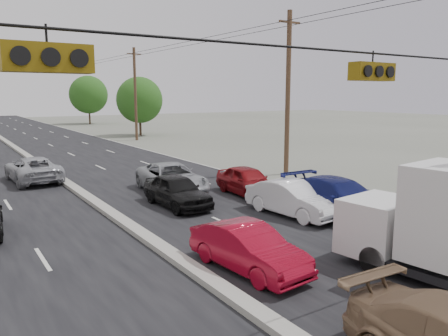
# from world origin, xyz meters

# --- Properties ---
(road_surface) EXTENTS (20.00, 160.00, 0.02)m
(road_surface) POSITION_xyz_m (0.00, 30.00, 0.00)
(road_surface) COLOR black
(road_surface) RESTS_ON ground
(center_median) EXTENTS (0.50, 160.00, 0.20)m
(center_median) POSITION_xyz_m (0.00, 30.00, 0.10)
(center_median) COLOR gray
(center_median) RESTS_ON ground
(utility_pole_right_b) EXTENTS (1.60, 0.30, 10.00)m
(utility_pole_right_b) POSITION_xyz_m (12.50, 15.00, 5.11)
(utility_pole_right_b) COLOR #422D1E
(utility_pole_right_b) RESTS_ON ground
(utility_pole_right_c) EXTENTS (1.60, 0.30, 10.00)m
(utility_pole_right_c) POSITION_xyz_m (12.50, 40.00, 5.11)
(utility_pole_right_c) COLOR #422D1E
(utility_pole_right_c) RESTS_ON ground
(traffic_signals) EXTENTS (25.00, 0.30, 0.54)m
(traffic_signals) POSITION_xyz_m (1.40, 0.00, 5.49)
(traffic_signals) COLOR black
(traffic_signals) RESTS_ON ground
(tree_right_mid) EXTENTS (5.60, 5.60, 7.14)m
(tree_right_mid) POSITION_xyz_m (15.00, 45.00, 4.34)
(tree_right_mid) COLOR #382619
(tree_right_mid) RESTS_ON ground
(tree_right_far) EXTENTS (6.40, 6.40, 8.16)m
(tree_right_far) POSITION_xyz_m (16.00, 70.00, 4.96)
(tree_right_far) COLOR #382619
(tree_right_far) RESTS_ON ground
(red_sedan) EXTENTS (1.76, 4.11, 1.32)m
(red_sedan) POSITION_xyz_m (1.40, 3.88, 0.66)
(red_sedan) COLOR maroon
(red_sedan) RESTS_ON ground
(queue_car_a) EXTENTS (1.80, 4.29, 1.45)m
(queue_car_a) POSITION_xyz_m (3.00, 11.51, 0.72)
(queue_car_a) COLOR black
(queue_car_a) RESTS_ON ground
(queue_car_b) EXTENTS (1.90, 4.47, 1.43)m
(queue_car_b) POSITION_xyz_m (6.36, 7.54, 0.72)
(queue_car_b) COLOR white
(queue_car_b) RESTS_ON ground
(queue_car_c) EXTENTS (2.99, 5.59, 1.49)m
(queue_car_c) POSITION_xyz_m (4.04, 14.17, 0.75)
(queue_car_c) COLOR #989B9F
(queue_car_c) RESTS_ON ground
(queue_car_d) EXTENTS (2.37, 5.52, 1.58)m
(queue_car_d) POSITION_xyz_m (7.77, 6.26, 0.79)
(queue_car_d) COLOR #101653
(queue_car_d) RESTS_ON ground
(queue_car_e) EXTENTS (2.02, 4.36, 1.44)m
(queue_car_e) POSITION_xyz_m (7.00, 11.61, 0.72)
(queue_car_e) COLOR maroon
(queue_car_e) RESTS_ON ground
(oncoming_far) EXTENTS (2.66, 5.35, 1.46)m
(oncoming_far) POSITION_xyz_m (-1.40, 21.16, 0.73)
(oncoming_far) COLOR #9FA1A6
(oncoming_far) RESTS_ON ground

